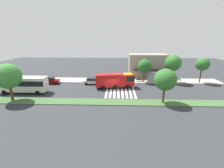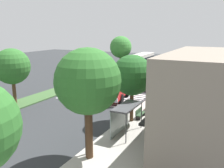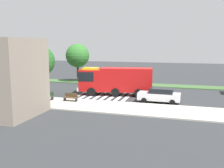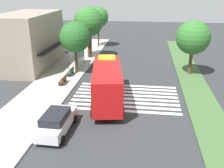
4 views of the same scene
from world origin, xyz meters
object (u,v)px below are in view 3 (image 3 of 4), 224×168
(parked_car_mid, at_px, (160,95))
(sidewalk_tree_far_west, at_px, (39,61))
(bench_near_shelter, at_px, (47,96))
(fire_truck, at_px, (114,80))
(bench_west_of_shelter, at_px, (71,97))
(bus_stop_shelter, at_px, (18,83))
(median_tree_west, at_px, (78,56))

(parked_car_mid, relative_size, sidewalk_tree_far_west, 0.75)
(sidewalk_tree_far_west, bearing_deg, bench_near_shelter, 160.09)
(fire_truck, height_order, bench_west_of_shelter, fire_truck)
(fire_truck, relative_size, bench_near_shelter, 6.15)
(bus_stop_shelter, height_order, bench_west_of_shelter, bus_stop_shelter)
(parked_car_mid, relative_size, bus_stop_shelter, 1.35)
(parked_car_mid, relative_size, bench_near_shelter, 2.96)
(sidewalk_tree_far_west, bearing_deg, bus_stop_shelter, 8.39)
(bench_near_shelter, xyz_separation_m, sidewalk_tree_far_west, (1.17, -0.42, 3.99))
(bus_stop_shelter, xyz_separation_m, sidewalk_tree_far_west, (-2.83, -0.42, 2.69))
(bus_stop_shelter, bearing_deg, fire_truck, -152.54)
(bench_west_of_shelter, relative_size, sidewalk_tree_far_west, 0.25)
(bench_west_of_shelter, height_order, sidewalk_tree_far_west, sidewalk_tree_far_west)
(bench_near_shelter, relative_size, sidewalk_tree_far_west, 0.25)
(bench_near_shelter, relative_size, median_tree_west, 0.24)
(sidewalk_tree_far_west, xyz_separation_m, median_tree_west, (1.35, -14.05, 0.05))
(parked_car_mid, distance_m, sidewalk_tree_far_west, 14.65)
(fire_truck, height_order, parked_car_mid, fire_truck)
(median_tree_west, bearing_deg, sidewalk_tree_far_west, 95.51)
(parked_car_mid, height_order, bench_near_shelter, parked_car_mid)
(bench_west_of_shelter, bearing_deg, bus_stop_shelter, -0.06)
(fire_truck, bearing_deg, bus_stop_shelter, 18.45)
(fire_truck, height_order, median_tree_west, median_tree_west)
(parked_car_mid, xyz_separation_m, bus_stop_shelter, (16.83, 2.62, 1.01))
(parked_car_mid, height_order, bench_west_of_shelter, parked_car_mid)
(fire_truck, xyz_separation_m, bench_west_of_shelter, (3.51, 5.50, -1.43))
(median_tree_west, bearing_deg, fire_truck, 135.41)
(parked_car_mid, distance_m, bus_stop_shelter, 17.06)
(fire_truck, bearing_deg, sidewalk_tree_far_west, 24.24)
(bus_stop_shelter, height_order, median_tree_west, median_tree_west)
(bench_near_shelter, bearing_deg, bench_west_of_shelter, 180.00)
(fire_truck, relative_size, bench_west_of_shelter, 6.15)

